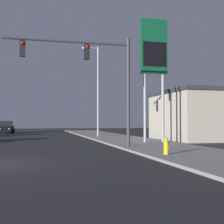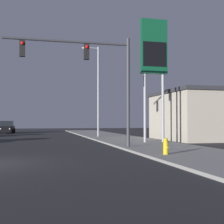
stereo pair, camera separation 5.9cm
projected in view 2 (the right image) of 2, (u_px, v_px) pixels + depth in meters
sidewalk_right at (135, 142)px, 23.68m from camera, size 5.00×60.00×0.12m
building_gas_station at (217, 115)px, 27.97m from camera, size 10.30×8.30×4.30m
car_black at (7, 128)px, 42.57m from camera, size 2.04×4.32×1.68m
traffic_light_mast at (94, 68)px, 18.21m from camera, size 7.31×0.36×6.50m
street_lamp at (97, 86)px, 31.21m from camera, size 1.74×0.24×9.00m
gas_station_sign at (154, 53)px, 22.86m from camera, size 2.00×0.42×9.00m
fire_hydrant at (166, 146)px, 14.21m from camera, size 0.24×0.34×0.76m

